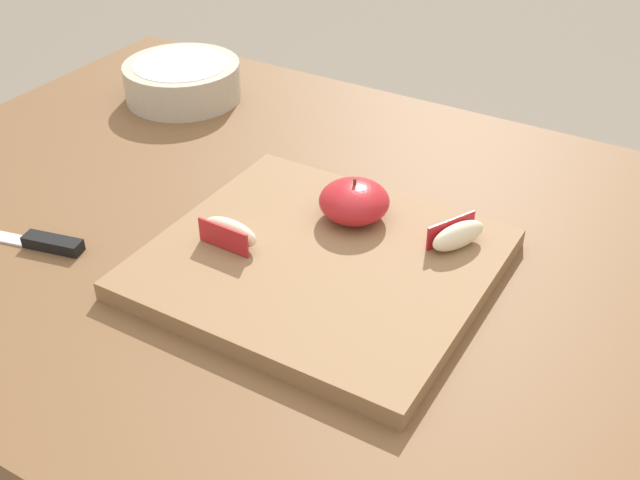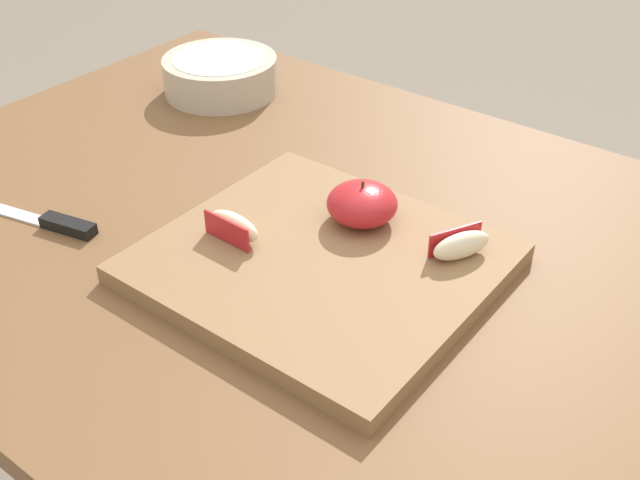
{
  "view_description": "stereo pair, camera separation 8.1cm",
  "coord_description": "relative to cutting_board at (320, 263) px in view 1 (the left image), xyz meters",
  "views": [
    {
      "loc": [
        0.26,
        -0.63,
        1.28
      ],
      "look_at": [
        -0.08,
        -0.05,
        0.81
      ],
      "focal_mm": 43.27,
      "sensor_mm": 36.0,
      "label": 1
    },
    {
      "loc": [
        0.33,
        -0.58,
        1.28
      ],
      "look_at": [
        -0.08,
        -0.05,
        0.81
      ],
      "focal_mm": 43.27,
      "sensor_mm": 36.0,
      "label": 2
    }
  ],
  "objects": [
    {
      "name": "apple_half_skin_up",
      "position": [
        -0.0,
        0.08,
        0.03
      ],
      "size": [
        0.08,
        0.08,
        0.05
      ],
      "color": "#B21E23",
      "rests_on": "cutting_board"
    },
    {
      "name": "paring_knife",
      "position": [
        -0.3,
        -0.12,
        -0.0
      ],
      "size": [
        0.16,
        0.05,
        0.01
      ],
      "color": "silver",
      "rests_on": "dining_table"
    },
    {
      "name": "dining_table",
      "position": [
        0.08,
        0.05,
        -0.12
      ],
      "size": [
        1.43,
        0.82,
        0.77
      ],
      "color": "brown",
      "rests_on": "ground_plane"
    },
    {
      "name": "ceramic_fruit_bowl",
      "position": [
        -0.41,
        0.28,
        0.02
      ],
      "size": [
        0.18,
        0.18,
        0.06
      ],
      "color": "#BCB29E",
      "rests_on": "dining_table"
    },
    {
      "name": "apple_wedge_left",
      "position": [
        0.12,
        0.09,
        0.03
      ],
      "size": [
        0.05,
        0.07,
        0.03
      ],
      "color": "beige",
      "rests_on": "cutting_board"
    },
    {
      "name": "apple_wedge_back",
      "position": [
        -0.1,
        -0.03,
        0.03
      ],
      "size": [
        0.07,
        0.03,
        0.03
      ],
      "color": "beige",
      "rests_on": "cutting_board"
    },
    {
      "name": "cutting_board",
      "position": [
        0.0,
        0.0,
        0.0
      ],
      "size": [
        0.35,
        0.32,
        0.02
      ],
      "color": "olive",
      "rests_on": "dining_table"
    }
  ]
}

